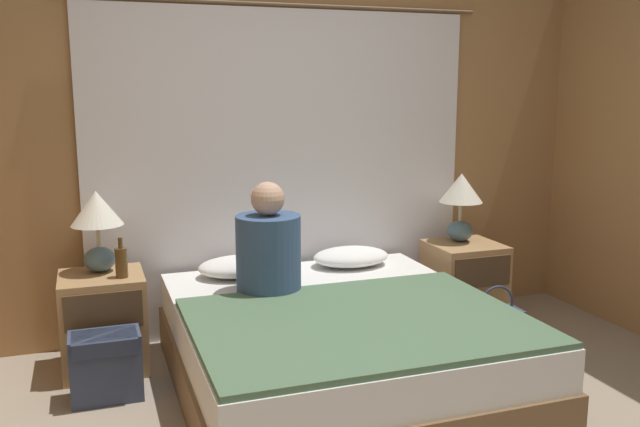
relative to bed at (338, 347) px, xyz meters
name	(u,v)px	position (x,y,z in m)	size (l,w,h in m)	color
wall_back	(281,142)	(0.00, 1.07, 1.02)	(4.43, 0.06, 2.50)	#A37547
curtain_panel	(284,172)	(0.00, 1.01, 0.83)	(2.74, 0.02, 2.13)	white
bed	(338,347)	(0.00, 0.00, 0.00)	(1.69, 1.92, 0.46)	brown
nightstand_left	(104,322)	(-1.18, 0.67, 0.05)	(0.47, 0.46, 0.56)	#A87F51
nightstand_right	(464,283)	(1.18, 0.67, 0.05)	(0.47, 0.46, 0.56)	#A87F51
lamp_left	(97,219)	(-1.18, 0.75, 0.64)	(0.29, 0.29, 0.47)	slate
lamp_right	(461,197)	(1.18, 0.75, 0.64)	(0.29, 0.29, 0.47)	slate
pillow_left	(239,266)	(-0.37, 0.74, 0.29)	(0.50, 0.36, 0.12)	white
pillow_right	(351,257)	(0.37, 0.74, 0.29)	(0.50, 0.36, 0.12)	white
blanket_on_bed	(360,322)	(0.00, -0.31, 0.25)	(1.63, 1.24, 0.03)	#4C6B4C
person_left_in_bed	(268,249)	(-0.29, 0.35, 0.49)	(0.37, 0.37, 0.63)	#38517A
beer_bottle_on_left_stand	(121,262)	(-1.07, 0.59, 0.42)	(0.07, 0.07, 0.23)	#513819
backpack_on_floor	(106,362)	(-1.19, 0.26, -0.03)	(0.36, 0.24, 0.36)	#333D56
handbag_on_floor	(495,327)	(1.14, 0.21, -0.10)	(0.32, 0.18, 0.40)	#333D56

